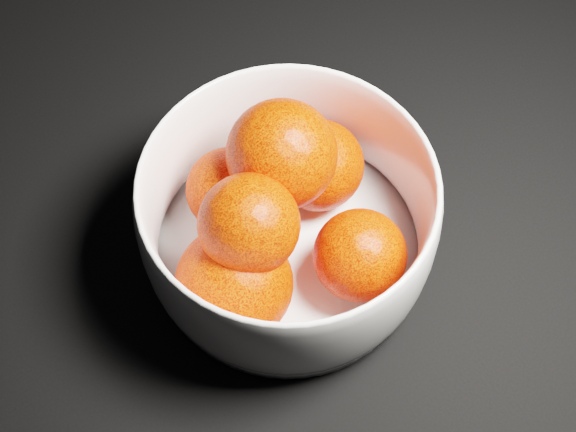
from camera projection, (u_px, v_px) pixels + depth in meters
bowl at (288, 220)px, 0.59m from camera, size 0.22×0.22×0.11m
orange_pile at (276, 214)px, 0.58m from camera, size 0.18×0.16×0.12m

